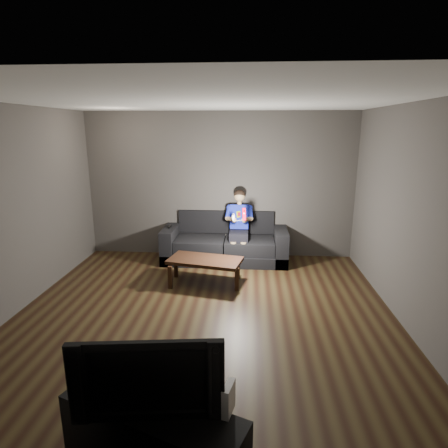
# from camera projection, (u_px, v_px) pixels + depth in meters

# --- Properties ---
(floor) EXTENTS (5.00, 5.00, 0.00)m
(floor) POSITION_uv_depth(u_px,v_px,m) (204.00, 315.00, 4.92)
(floor) COLOR black
(floor) RESTS_ON ground
(back_wall) EXTENTS (5.00, 0.04, 2.70)m
(back_wall) POSITION_uv_depth(u_px,v_px,m) (220.00, 185.00, 7.00)
(back_wall) COLOR #413E39
(back_wall) RESTS_ON ground
(front_wall) EXTENTS (5.00, 0.04, 2.70)m
(front_wall) POSITION_uv_depth(u_px,v_px,m) (149.00, 313.00, 2.17)
(front_wall) COLOR #413E39
(front_wall) RESTS_ON ground
(left_wall) EXTENTS (0.04, 5.00, 2.70)m
(left_wall) POSITION_uv_depth(u_px,v_px,m) (8.00, 213.00, 4.76)
(left_wall) COLOR #413E39
(left_wall) RESTS_ON ground
(right_wall) EXTENTS (0.04, 5.00, 2.70)m
(right_wall) POSITION_uv_depth(u_px,v_px,m) (413.00, 219.00, 4.42)
(right_wall) COLOR #413E39
(right_wall) RESTS_ON ground
(ceiling) EXTENTS (5.00, 5.00, 0.02)m
(ceiling) POSITION_uv_depth(u_px,v_px,m) (201.00, 100.00, 4.25)
(ceiling) COLOR beige
(ceiling) RESTS_ON back_wall
(sofa) EXTENTS (2.26, 0.98, 0.87)m
(sofa) POSITION_uv_depth(u_px,v_px,m) (225.00, 244.00, 6.98)
(sofa) COLOR black
(sofa) RESTS_ON floor
(child) EXTENTS (0.50, 0.61, 1.23)m
(child) POSITION_uv_depth(u_px,v_px,m) (239.00, 221.00, 6.79)
(child) COLOR black
(child) RESTS_ON sofa
(wii_remote_red) EXTENTS (0.07, 0.09, 0.21)m
(wii_remote_red) POSITION_uv_depth(u_px,v_px,m) (244.00, 214.00, 6.27)
(wii_remote_red) COLOR red
(wii_remote_red) RESTS_ON child
(nunchuk_white) EXTENTS (0.05, 0.08, 0.14)m
(nunchuk_white) POSITION_uv_depth(u_px,v_px,m) (233.00, 217.00, 6.30)
(nunchuk_white) COLOR silver
(nunchuk_white) RESTS_ON child
(wii_remote_black) EXTENTS (0.04, 0.16, 0.03)m
(wii_remote_black) POSITION_uv_depth(u_px,v_px,m) (170.00, 227.00, 6.88)
(wii_remote_black) COLOR black
(wii_remote_black) RESTS_ON sofa
(coffee_table) EXTENTS (1.21, 0.78, 0.41)m
(coffee_table) POSITION_uv_depth(u_px,v_px,m) (205.00, 262.00, 5.86)
(coffee_table) COLOR black
(coffee_table) RESTS_ON floor
(media_console) EXTENTS (1.42, 0.87, 0.49)m
(media_console) POSITION_uv_depth(u_px,v_px,m) (153.00, 437.00, 2.67)
(media_console) COLOR black
(media_console) RESTS_ON floor
(tv) EXTENTS (1.02, 0.25, 0.58)m
(tv) POSITION_uv_depth(u_px,v_px,m) (149.00, 372.00, 2.54)
(tv) COLOR black
(tv) RESTS_ON media_console
(wii_console) EXTENTS (0.09, 0.17, 0.22)m
(wii_console) POSITION_uv_depth(u_px,v_px,m) (229.00, 399.00, 2.55)
(wii_console) COLOR silver
(wii_console) RESTS_ON media_console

